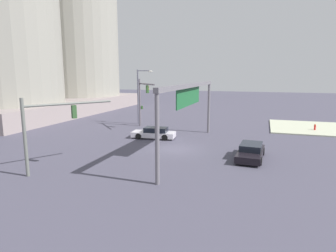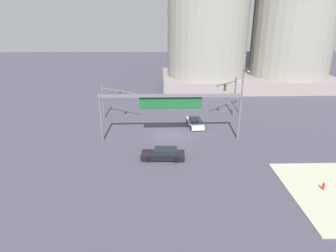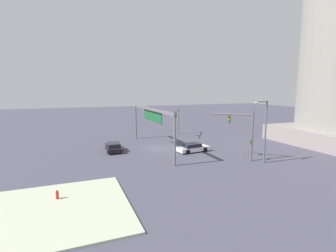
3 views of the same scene
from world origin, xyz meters
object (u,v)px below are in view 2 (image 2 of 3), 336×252
traffic_signal_opposite_side (111,97)px  sedan_car_approaching (164,154)px  sedan_car_waiting_far (195,122)px  traffic_signal_near_corner (231,92)px  streetlamp_curved_arm (243,88)px  fire_hydrant_on_curb (323,186)px

traffic_signal_opposite_side → sedan_car_approaching: (7.69, -13.21, -3.00)m
traffic_signal_opposite_side → sedan_car_waiting_far: bearing=19.2°
sedan_car_approaching → sedan_car_waiting_far: size_ratio=1.03×
traffic_signal_near_corner → traffic_signal_opposite_side: (-18.13, -0.77, -0.38)m
traffic_signal_near_corner → streetlamp_curved_arm: streetlamp_curved_arm is taller
streetlamp_curved_arm → traffic_signal_opposite_side: bearing=-92.3°
traffic_signal_near_corner → sedan_car_waiting_far: 7.75m
sedan_car_approaching → fire_hydrant_on_curb: sedan_car_approaching is taller
traffic_signal_opposite_side → sedan_car_waiting_far: size_ratio=1.15×
streetlamp_curved_arm → sedan_car_waiting_far: streetlamp_curved_arm is taller
traffic_signal_near_corner → fire_hydrant_on_curb: bearing=57.4°
streetlamp_curved_arm → sedan_car_approaching: size_ratio=1.51×
traffic_signal_opposite_side → sedan_car_approaching: size_ratio=1.12×
fire_hydrant_on_curb → sedan_car_approaching: bearing=154.7°
streetlamp_curved_arm → traffic_signal_near_corner: bearing=-65.9°
traffic_signal_near_corner → streetlamp_curved_arm: bearing=168.7°
traffic_signal_near_corner → sedan_car_waiting_far: (-5.84, -3.81, -3.38)m
streetlamp_curved_arm → fire_hydrant_on_curb: size_ratio=10.41×
sedan_car_approaching → fire_hydrant_on_curb: 15.93m
traffic_signal_near_corner → sedan_car_approaching: traffic_signal_near_corner is taller
sedan_car_waiting_far → traffic_signal_near_corner: bearing=-62.6°
traffic_signal_near_corner → traffic_signal_opposite_side: size_ratio=1.13×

